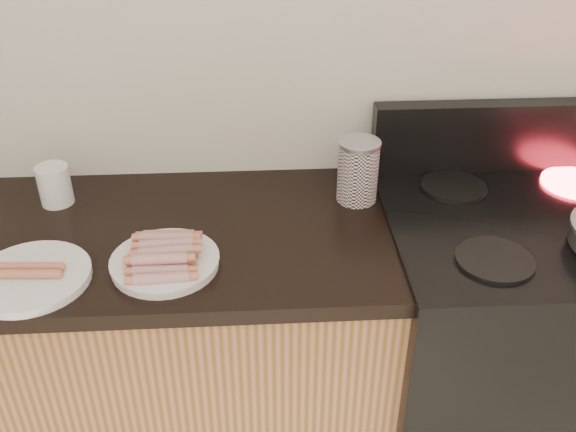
{
  "coord_description": "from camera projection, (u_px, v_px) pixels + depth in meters",
  "views": [
    {
      "loc": [
        0.07,
        0.35,
        1.79
      ],
      "look_at": [
        0.14,
        1.62,
        0.98
      ],
      "focal_mm": 40.0,
      "sensor_mm": 36.0,
      "label": 1
    }
  ],
  "objects": [
    {
      "name": "mug",
      "position": [
        55.0,
        185.0,
        1.69
      ],
      "size": [
        0.09,
        0.09,
        0.11
      ],
      "primitive_type": "cylinder",
      "rotation": [
        0.0,
        0.0,
        -0.09
      ],
      "color": "silver",
      "rests_on": "counter_slab"
    },
    {
      "name": "stove_panel",
      "position": [
        506.0,
        136.0,
        1.81
      ],
      "size": [
        0.76,
        0.06,
        0.2
      ],
      "primitive_type": "cube",
      "color": "black",
      "rests_on": "stove"
    },
    {
      "name": "main_plate",
      "position": [
        165.0,
        263.0,
        1.47
      ],
      "size": [
        0.3,
        0.3,
        0.02
      ],
      "primitive_type": "cylinder",
      "rotation": [
        0.0,
        0.0,
        -0.25
      ],
      "color": "white",
      "rests_on": "counter_slab"
    },
    {
      "name": "burner_far_left",
      "position": [
        454.0,
        187.0,
        1.76
      ],
      "size": [
        0.18,
        0.18,
        0.01
      ],
      "primitive_type": "cylinder",
      "color": "black",
      "rests_on": "stove"
    },
    {
      "name": "plain_sausages",
      "position": [
        29.0,
        270.0,
        1.41
      ],
      "size": [
        0.14,
        0.05,
        0.02
      ],
      "rotation": [
        0.0,
        0.0,
        -0.06
      ],
      "color": "tan",
      "rests_on": "side_plate"
    },
    {
      "name": "wall_back",
      "position": [
        224.0,
        34.0,
        1.65
      ],
      "size": [
        4.0,
        0.04,
        2.6
      ],
      "primitive_type": "cube",
      "color": "silver",
      "rests_on": "ground"
    },
    {
      "name": "side_plate",
      "position": [
        31.0,
        277.0,
        1.42
      ],
      "size": [
        0.34,
        0.34,
        0.02
      ],
      "primitive_type": "cylinder",
      "rotation": [
        0.0,
        0.0,
        -0.36
      ],
      "color": "white",
      "rests_on": "counter_slab"
    },
    {
      "name": "burner_far_right",
      "position": [
        575.0,
        183.0,
        1.77
      ],
      "size": [
        0.18,
        0.18,
        0.01
      ],
      "primitive_type": "cylinder",
      "color": "#FF1E2D",
      "rests_on": "stove"
    },
    {
      "name": "burner_near_left",
      "position": [
        495.0,
        260.0,
        1.47
      ],
      "size": [
        0.18,
        0.18,
        0.01
      ],
      "primitive_type": "cylinder",
      "color": "black",
      "rests_on": "stove"
    },
    {
      "name": "hotdog_pile",
      "position": [
        164.0,
        253.0,
        1.46
      ],
      "size": [
        0.12,
        0.19,
        0.05
      ],
      "rotation": [
        0.0,
        0.0,
        -0.0
      ],
      "color": "maroon",
      "rests_on": "main_plate"
    },
    {
      "name": "canister",
      "position": [
        358.0,
        171.0,
        1.68
      ],
      "size": [
        0.11,
        0.11,
        0.17
      ],
      "rotation": [
        0.0,
        0.0,
        -0.0
      ],
      "color": "white",
      "rests_on": "counter_slab"
    },
    {
      "name": "stove",
      "position": [
        505.0,
        351.0,
        1.87
      ],
      "size": [
        0.76,
        0.65,
        0.91
      ],
      "color": "black",
      "rests_on": "floor"
    }
  ]
}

